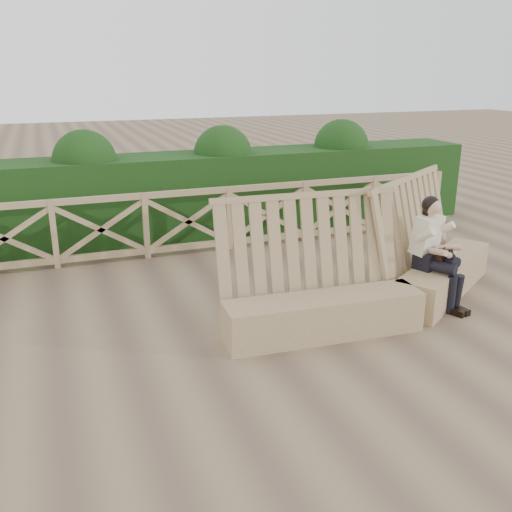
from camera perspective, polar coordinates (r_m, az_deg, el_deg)
name	(u,v)px	position (r m, az deg, el deg)	size (l,w,h in m)	color
ground	(263,340)	(6.71, 0.69, -8.40)	(60.00, 60.00, 0.00)	brown
bench	(385,281)	(7.52, 12.79, -2.43)	(4.50, 1.98, 1.62)	#8B6E4F
woman	(434,247)	(7.78, 17.41, 0.83)	(0.55, 0.90, 1.45)	black
guardrail	(188,222)	(9.66, -6.80, 3.43)	(10.10, 0.09, 1.10)	#998359
hedge	(172,196)	(10.75, -8.39, 5.98)	(12.00, 1.20, 1.50)	black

